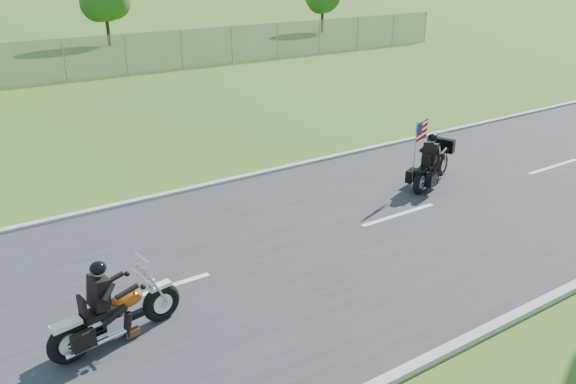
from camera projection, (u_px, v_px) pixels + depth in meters
ground at (250, 263)px, 11.20m from camera, size 420.00×420.00×0.00m
road at (250, 262)px, 11.19m from camera, size 120.00×8.00×0.04m
curb_north at (173, 193)px, 14.32m from camera, size 120.00×0.18×0.12m
curb_south at (387, 381)px, 8.05m from camera, size 120.00×0.18×0.12m
motorcycle_lead at (115, 316)px, 8.77m from camera, size 2.24×0.79×1.51m
motorcycle_follow at (432, 167)px, 14.78m from camera, size 2.08×1.14×1.83m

